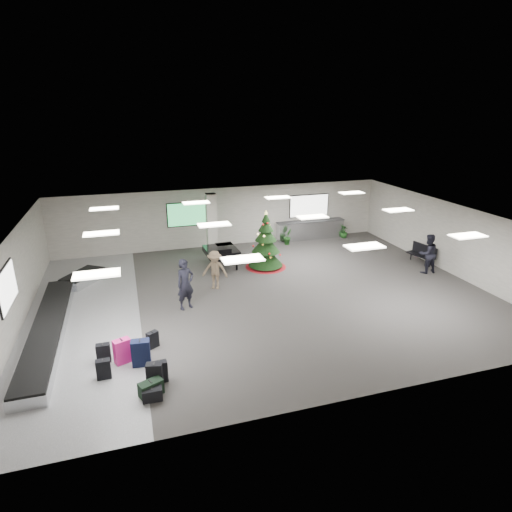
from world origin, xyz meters
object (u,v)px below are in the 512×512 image
object	(u,v)px
baggage_carousel	(57,317)
traveler_bench	(428,254)
christmas_tree	(266,248)
traveler_b	(215,270)
pink_suitcase	(122,351)
potted_plant_left	(288,237)
service_counter	(310,230)
grand_piano	(221,252)
bench	(423,253)
potted_plant_right	(344,232)
traveler_a	(185,284)

from	to	relation	value
baggage_carousel	traveler_bench	distance (m)	15.80
christmas_tree	traveler_bench	xyz separation A→B (m)	(6.88, -2.90, -0.03)
traveler_b	pink_suitcase	bearing A→B (deg)	-104.72
baggage_carousel	pink_suitcase	world-z (taller)	pink_suitcase
baggage_carousel	traveler_b	xyz separation A→B (m)	(6.06, 1.31, 0.62)
potted_plant_left	service_counter	bearing A→B (deg)	20.82
baggage_carousel	grand_piano	size ratio (longest dim) A/B	5.01
baggage_carousel	traveler_bench	bearing A→B (deg)	0.77
service_counter	traveler_bench	size ratio (longest dim) A/B	2.19
bench	christmas_tree	bearing A→B (deg)	155.98
potted_plant_right	pink_suitcase	bearing A→B (deg)	-142.52
traveler_b	grand_piano	bearing A→B (deg)	95.84
baggage_carousel	potted_plant_left	distance (m)	12.75
service_counter	christmas_tree	xyz separation A→B (m)	(-3.93, -3.63, 0.41)
bench	grand_piano	bearing A→B (deg)	155.27
traveler_a	baggage_carousel	bearing A→B (deg)	153.19
pink_suitcase	grand_piano	bearing A→B (deg)	34.64
service_counter	traveler_bench	distance (m)	7.17
grand_piano	baggage_carousel	bearing A→B (deg)	-153.69
pink_suitcase	potted_plant_right	bearing A→B (deg)	15.55
baggage_carousel	bench	xyz separation A→B (m)	(16.44, 1.34, 0.31)
bench	traveler_bench	world-z (taller)	traveler_bench
pink_suitcase	traveler_b	world-z (taller)	traveler_b
baggage_carousel	pink_suitcase	distance (m)	4.02
bench	traveler_b	world-z (taller)	traveler_b
bench	potted_plant_right	world-z (taller)	bench
traveler_a	pink_suitcase	bearing A→B (deg)	-151.34
potted_plant_right	service_counter	bearing A→B (deg)	168.30
service_counter	potted_plant_right	world-z (taller)	service_counter
potted_plant_left	baggage_carousel	bearing A→B (deg)	-151.38
service_counter	pink_suitcase	distance (m)	14.64
pink_suitcase	christmas_tree	world-z (taller)	christmas_tree
potted_plant_right	traveler_bench	bearing A→B (deg)	-81.07
baggage_carousel	traveler_a	distance (m)	4.67
pink_suitcase	christmas_tree	xyz separation A→B (m)	(6.68, 6.45, 0.57)
christmas_tree	potted_plant_left	size ratio (longest dim) A/B	3.09
baggage_carousel	traveler_a	world-z (taller)	traveler_a
christmas_tree	traveler_bench	bearing A→B (deg)	-22.82
pink_suitcase	traveler_bench	world-z (taller)	traveler_bench
baggage_carousel	potted_plant_left	world-z (taller)	potted_plant_left
service_counter	grand_piano	size ratio (longest dim) A/B	2.09
pink_suitcase	traveler_b	distance (m)	6.04
bench	traveler_b	xyz separation A→B (m)	(-10.38, -0.04, 0.31)
service_counter	traveler_a	distance (m)	10.79
baggage_carousel	service_counter	world-z (taller)	service_counter
pink_suitcase	christmas_tree	distance (m)	9.30
bench	traveler_b	distance (m)	10.39
service_counter	potted_plant_left	distance (m)	1.77
traveler_bench	grand_piano	bearing A→B (deg)	-21.36
pink_suitcase	bench	bearing A→B (deg)	-3.69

